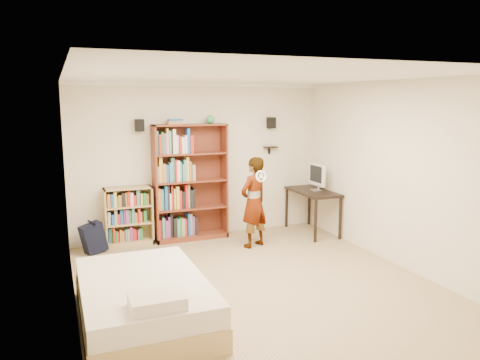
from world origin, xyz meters
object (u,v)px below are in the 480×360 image
(computer_desk, at_px, (312,212))
(daybed, at_px, (143,295))
(tall_bookshelf, at_px, (191,182))
(low_bookshelf, at_px, (129,216))
(person, at_px, (254,202))

(computer_desk, height_order, daybed, computer_desk)
(computer_desk, bearing_deg, tall_bookshelf, 168.07)
(daybed, bearing_deg, low_bookshelf, 84.54)
(low_bookshelf, xyz_separation_m, person, (1.91, -0.85, 0.26))
(daybed, height_order, person, person)
(tall_bookshelf, xyz_separation_m, low_bookshelf, (-1.07, 0.04, -0.51))
(computer_desk, relative_size, person, 0.77)
(tall_bookshelf, xyz_separation_m, computer_desk, (2.17, -0.46, -0.61))
(computer_desk, bearing_deg, daybed, -145.97)
(tall_bookshelf, xyz_separation_m, daybed, (-1.34, -2.82, -0.70))
(low_bookshelf, distance_m, person, 2.11)
(low_bookshelf, height_order, computer_desk, low_bookshelf)
(daybed, relative_size, person, 1.36)
(daybed, bearing_deg, computer_desk, 34.03)
(person, bearing_deg, daybed, 18.70)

